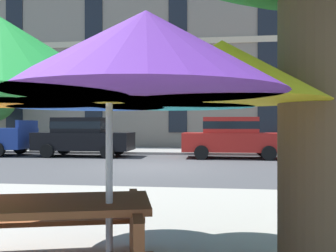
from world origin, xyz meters
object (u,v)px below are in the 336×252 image
sedan_red (232,136)px  picnic_table (46,234)px  patio_umbrella (109,73)px  sedan_black (83,136)px

sedan_red → picnic_table: 12.92m
patio_umbrella → picnic_table: 1.51m
sedan_black → sedan_red: (6.75, 0.00, 0.00)m
sedan_black → sedan_red: 6.75m
sedan_red → picnic_table: size_ratio=2.07×
sedan_black → sedan_red: same height
sedan_black → patio_umbrella: size_ratio=1.23×
sedan_black → picnic_table: size_ratio=2.07×
sedan_black → patio_umbrella: bearing=-68.4°
sedan_black → patio_umbrella: patio_umbrella is taller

